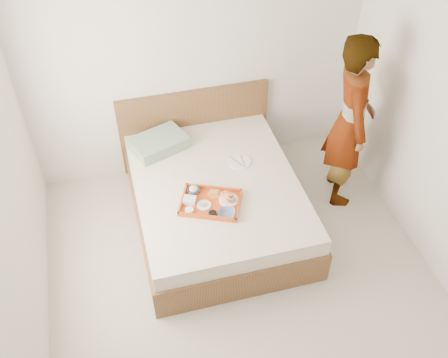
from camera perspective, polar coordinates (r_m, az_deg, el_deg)
name	(u,v)px	position (r m, az deg, el deg)	size (l,w,h in m)	color
ground	(250,298)	(4.75, 2.85, -13.02)	(3.50, 4.00, 0.01)	beige
ceiling	(266,29)	(2.97, 4.63, 16.21)	(3.50, 4.00, 0.01)	white
wall_back	(195,59)	(5.29, -3.18, 13.13)	(3.50, 0.01, 2.60)	silver
wall_left	(4,244)	(3.73, -23.25, -6.61)	(0.01, 4.00, 2.60)	silver
bed	(217,201)	(5.14, -0.83, -2.50)	(1.65, 2.00, 0.53)	brown
headboard	(195,127)	(5.71, -3.27, 5.73)	(1.65, 0.06, 0.95)	brown
pillow	(159,143)	(5.34, -7.24, 3.98)	(0.54, 0.37, 0.13)	#85AE88
tray	(210,202)	(4.73, -1.51, -2.61)	(0.54, 0.39, 0.05)	#CD4E12
prawn_plate	(229,200)	(4.75, 0.54, -2.35)	(0.19, 0.19, 0.01)	white
navy_bowl_big	(227,213)	(4.62, 0.33, -3.84)	(0.15, 0.15, 0.04)	navy
sauce_dish	(213,214)	(4.62, -1.27, -3.87)	(0.08, 0.08, 0.03)	black
meat_plate	(204,205)	(4.71, -2.24, -2.92)	(0.13, 0.13, 0.01)	white
bread_plate	(215,194)	(4.81, -1.03, -1.64)	(0.13, 0.13, 0.01)	orange
salad_bowl	(194,190)	(4.83, -3.39, -1.27)	(0.12, 0.12, 0.04)	navy
plastic_tub	(190,200)	(4.73, -3.83, -2.36)	(0.11, 0.09, 0.05)	silver
cheese_round	(189,210)	(4.66, -3.87, -3.50)	(0.08, 0.08, 0.03)	white
dinner_plate	(240,162)	(5.16, 1.75, 1.91)	(0.23, 0.23, 0.01)	white
person	(350,122)	(5.17, 13.82, 6.12)	(0.68, 0.44, 1.85)	silver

